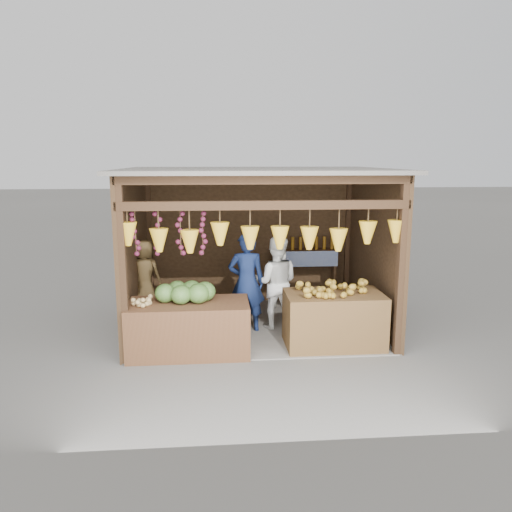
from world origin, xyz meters
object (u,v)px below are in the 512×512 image
at_px(woman_standing, 276,283).
at_px(vendor_seated, 145,274).
at_px(counter_left, 189,328).
at_px(man_standing, 246,283).
at_px(counter_right, 334,320).

height_order(woman_standing, vendor_seated, woman_standing).
bearing_deg(woman_standing, vendor_seated, 5.37).
bearing_deg(counter_left, vendor_seated, 122.56).
relative_size(man_standing, vendor_seated, 1.41).
relative_size(counter_right, woman_standing, 0.93).
xyz_separation_m(counter_right, vendor_seated, (-2.95, 1.12, 0.51)).
relative_size(woman_standing, vendor_seated, 1.34).
relative_size(counter_left, man_standing, 1.06).
distance_m(counter_left, vendor_seated, 1.53).
bearing_deg(counter_right, vendor_seated, 159.25).
bearing_deg(vendor_seated, woman_standing, -163.00).
height_order(counter_right, woman_standing, woman_standing).
height_order(man_standing, woman_standing, man_standing).
height_order(counter_left, vendor_seated, vendor_seated).
height_order(counter_right, vendor_seated, vendor_seated).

